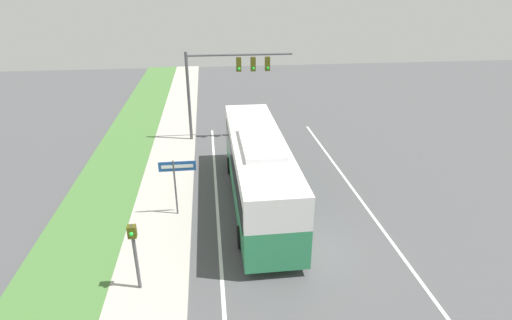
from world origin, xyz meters
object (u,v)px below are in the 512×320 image
signal_gantry (226,75)px  street_sign (176,176)px  pedestrian_signal (134,247)px  bus (258,166)px

signal_gantry → street_sign: signal_gantry is taller
pedestrian_signal → street_sign: bearing=76.9°
pedestrian_signal → street_sign: size_ratio=0.95×
bus → pedestrian_signal: bus is taller
pedestrian_signal → street_sign: 5.01m
signal_gantry → pedestrian_signal: size_ratio=2.61×
bus → pedestrian_signal: 7.51m
street_sign → bus: bearing=11.8°
signal_gantry → pedestrian_signal: signal_gantry is taller
street_sign → signal_gantry: bearing=74.1°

